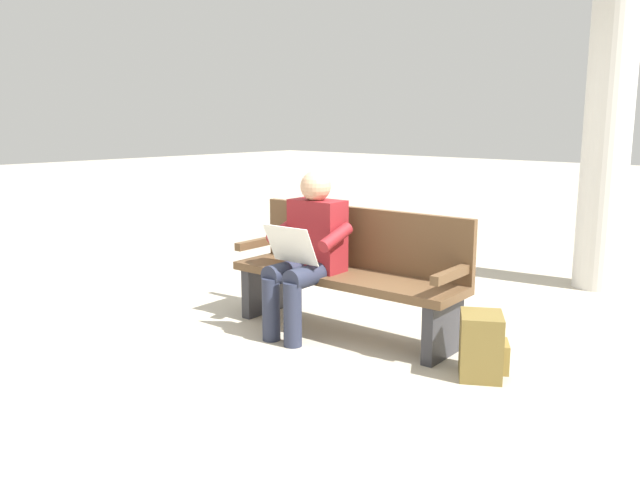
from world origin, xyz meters
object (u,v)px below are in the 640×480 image
bench_near (350,270)px  person_seated (308,249)px  support_pillar (611,93)px  backpack (482,346)px

bench_near → person_seated: size_ratio=1.55×
bench_near → support_pillar: bearing=-113.7°
support_pillar → backpack: bearing=94.7°
person_seated → support_pillar: bearing=-115.6°
person_seated → backpack: size_ratio=2.98×
bench_near → support_pillar: 2.97m
person_seated → bench_near: bearing=-132.0°
backpack → support_pillar: 3.09m
person_seated → backpack: person_seated is taller
person_seated → backpack: 1.42m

